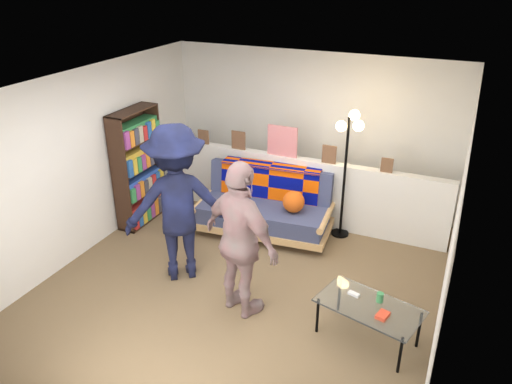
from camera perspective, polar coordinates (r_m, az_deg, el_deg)
ground at (r=6.22m, az=-1.52°, el=-10.24°), size 5.00×5.00×0.00m
room_shell at (r=5.83m, az=0.29°, el=5.81°), size 4.60×5.05×2.45m
half_wall_ledge at (r=7.42m, az=4.40°, el=0.35°), size 4.45×0.15×1.00m
ledge_decor at (r=7.22m, az=2.82°, el=5.48°), size 2.97×0.02×0.45m
futon_sofa at (r=7.12m, az=1.13°, el=-1.76°), size 1.98×1.08×0.82m
bookshelf at (r=7.46m, az=-13.32°, el=2.37°), size 0.29×0.86×1.71m
coffee_table at (r=5.30m, az=12.86°, el=-12.79°), size 1.13×0.80×0.53m
floor_lamp at (r=6.79m, az=10.50°, el=4.76°), size 0.40×0.33×1.81m
person_left at (r=5.96m, az=-8.99°, el=-1.33°), size 1.44×1.34×1.95m
person_right at (r=5.29m, az=-1.71°, el=-5.65°), size 1.13×0.80×1.79m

